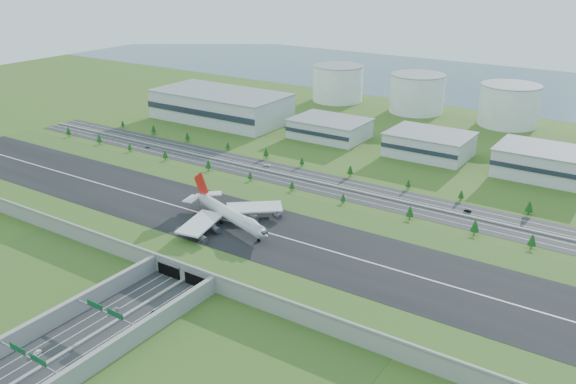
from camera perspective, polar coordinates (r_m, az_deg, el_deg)
The scene contains 22 objects.
ground at distance 322.42m, azimuth -3.73°, elevation -4.60°, with size 1200.00×1200.00×0.00m, color #38541A.
airfield_deck at distance 320.56m, azimuth -3.76°, elevation -3.95°, with size 520.00×100.00×9.20m.
underpass_road at distance 259.52m, azimuth -17.38°, elevation -11.83°, with size 38.80×120.40×8.00m.
sign_gantry_near at distance 259.88m, azimuth -16.73°, elevation -10.77°, with size 38.70×0.70×9.80m.
sign_gantry_far at distance 243.70m, azimuth -23.12°, elevation -14.09°, with size 38.70×0.70×9.80m.
north_expressway at distance 395.55m, azimuth 4.58°, elevation 0.48°, with size 560.00×36.00×0.12m, color #28282B.
tree_row at distance 389.65m, azimuth 5.02°, elevation 0.86°, with size 500.58×48.68×8.49m.
hangar_west at distance 555.49m, azimuth -6.29°, elevation 7.98°, with size 120.00×60.00×25.00m, color silver.
hangar_mid_a at distance 499.81m, azimuth 3.93°, elevation 5.93°, with size 58.00×42.00×15.00m, color silver.
hangar_mid_b at distance 465.27m, azimuth 13.07°, elevation 4.34°, with size 58.00×42.00×17.00m, color silver.
hangar_mid_c at distance 445.30m, azimuth 22.69°, elevation 2.56°, with size 58.00×42.00×19.00m, color silver.
fuel_tank_a at distance 627.86m, azimuth 4.68°, elevation 10.09°, with size 50.00×50.00×35.00m, color silver.
fuel_tank_b at distance 592.40m, azimuth 11.96°, elevation 9.00°, with size 50.00×50.00×35.00m, color silver.
fuel_tank_c at distance 567.56m, azimuth 19.97°, elevation 7.63°, with size 50.00×50.00×35.00m, color silver.
bay_water at distance 744.40m, azimuth 19.44°, elevation 9.39°, with size 1200.00×260.00×0.06m, color #365368.
boeing_747 at distance 320.28m, azimuth -5.49°, elevation -2.07°, with size 67.05×62.35×21.49m.
car_0 at distance 272.43m, azimuth -15.96°, elevation -10.57°, with size 1.79×4.44×1.51m, color silver.
car_1 at distance 256.08m, azimuth -22.50°, elevation -13.78°, with size 1.52×4.35×1.43m, color silver.
car_2 at distance 265.93m, azimuth -12.51°, elevation -11.06°, with size 2.62×5.69×1.58m, color #0C1C3E.
car_4 at distance 485.96m, azimuth -12.99°, elevation 4.14°, with size 1.66×4.13×1.41m, color slate.
car_5 at distance 371.25m, azimuth 16.45°, elevation -1.70°, with size 1.55×4.45×1.47m, color black.
car_7 at distance 432.58m, azimuth -1.97°, elevation 2.54°, with size 2.25×5.54×1.61m, color white.
Camera 1 is at (177.00, -228.94, 142.17)m, focal length 38.00 mm.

